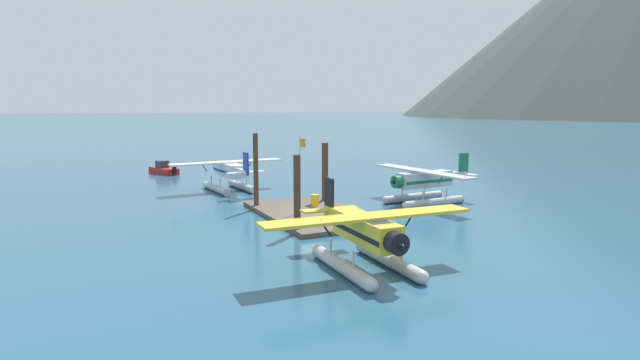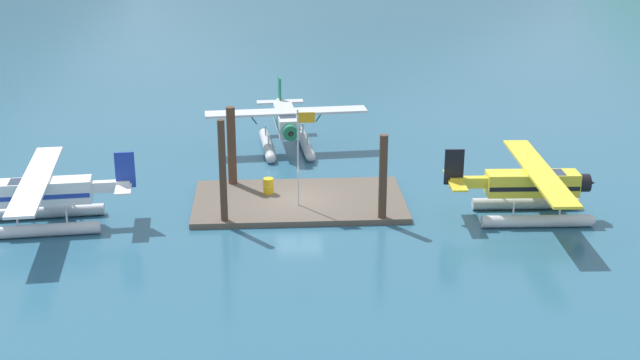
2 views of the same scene
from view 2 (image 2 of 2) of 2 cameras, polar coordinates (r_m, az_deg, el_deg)
name	(u,v)px [view 2 (image 2 of 2)]	position (r m, az deg, el deg)	size (l,w,h in m)	color
ground_plane	(299,204)	(48.51, -1.37, -1.55)	(1200.00, 1200.00, 0.00)	#285670
dock_platform	(299,201)	(48.46, -1.37, -1.39)	(11.54, 6.57, 0.30)	brown
piling_near_left	(223,174)	(44.90, -6.32, 0.40)	(0.37, 0.37, 5.69)	#4C3323
piling_near_right	(383,180)	(45.27, 4.10, 0.03)	(0.43, 0.43, 4.78)	#4C3323
piling_far_left	(232,148)	(50.32, -5.74, 2.07)	(0.51, 0.51, 4.82)	#4C3323
flagpole	(300,145)	(46.43, -1.27, 2.25)	(0.95, 0.10, 5.34)	silver
fuel_drum	(268,186)	(49.12, -3.36, -0.38)	(0.62, 0.62, 0.88)	gold
mooring_buoy	(512,199)	(49.40, 12.34, -1.24)	(0.63, 0.63, 0.63)	orange
seaplane_yellow_stbd_aft	(532,190)	(47.38, 13.58, -0.62)	(7.98, 10.44, 3.84)	#B7BABF
seaplane_white_port_aft	(43,198)	(47.10, -17.48, -1.13)	(7.97, 10.48, 3.84)	#B7BABF
seaplane_silver_bow_centre	(286,126)	(57.33, -2.21, 3.51)	(10.48, 7.97, 3.84)	#B7BABF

